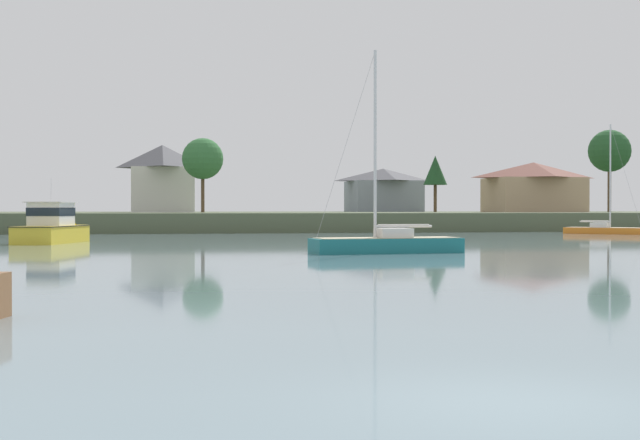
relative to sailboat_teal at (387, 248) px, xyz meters
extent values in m
plane|color=gray|center=(-8.22, -36.90, -0.24)|extent=(419.12, 419.12, 0.00)
cube|color=#4C563D|center=(-8.22, 70.30, 0.72)|extent=(188.60, 58.49, 1.93)
cube|color=#196B70|center=(-0.02, 0.00, -0.13)|extent=(8.34, 3.05, 1.35)
cube|color=#CCB78E|center=(-0.02, 0.00, 0.57)|extent=(7.82, 2.74, 0.04)
cube|color=silver|center=(0.39, 0.04, 0.83)|extent=(1.94, 1.57, 0.49)
cylinder|color=silver|center=(-0.66, -0.07, 5.56)|extent=(0.16, 0.16, 9.95)
cylinder|color=silver|center=(0.96, 0.11, 1.18)|extent=(3.25, 0.49, 0.13)
cylinder|color=silver|center=(0.96, 0.11, 1.23)|extent=(2.93, 0.47, 0.14)
cylinder|color=#999999|center=(-2.28, -0.26, 5.54)|extent=(3.26, 0.38, 9.91)
cube|color=orange|center=(29.71, 32.44, -0.16)|extent=(6.39, 6.49, 0.99)
cube|color=#CCB78E|center=(29.71, 32.44, 0.36)|extent=(5.92, 6.03, 0.04)
cube|color=silver|center=(29.46, 32.70, 0.60)|extent=(1.96, 1.97, 0.44)
cylinder|color=silver|center=(30.11, 32.02, 5.20)|extent=(0.15, 0.15, 9.65)
cylinder|color=silver|center=(29.10, 33.07, 0.91)|extent=(2.11, 2.16, 0.12)
cylinder|color=silver|center=(29.10, 33.07, 0.96)|extent=(1.92, 1.97, 0.14)
cylinder|color=#999999|center=(31.13, 30.98, 5.18)|extent=(2.05, 2.10, 9.61)
cube|color=gold|center=(-19.08, 18.25, 0.03)|extent=(4.74, 8.07, 1.87)
cone|color=gold|center=(-18.09, 21.92, 0.03)|extent=(3.03, 2.72, 2.57)
cube|color=black|center=(-19.08, 18.25, 0.93)|extent=(4.89, 8.25, 0.05)
cube|color=silver|center=(-19.09, 18.23, 1.75)|extent=(3.01, 3.58, 1.58)
cube|color=#19232D|center=(-19.09, 18.23, 1.91)|extent=(3.07, 3.65, 0.57)
cube|color=beige|center=(-19.09, 18.23, 2.58)|extent=(3.46, 4.03, 0.06)
cylinder|color=silver|center=(-19.09, 18.23, 3.43)|extent=(0.03, 0.03, 1.64)
cylinder|color=brown|center=(51.18, 71.49, 5.30)|extent=(0.51, 0.51, 7.23)
sphere|color=#235128|center=(51.18, 71.49, 10.25)|extent=(5.90, 5.90, 5.90)
cylinder|color=brown|center=(-5.98, 63.40, 4.36)|extent=(0.42, 0.42, 5.34)
sphere|color=#336B38|center=(-5.98, 63.40, 8.14)|extent=(4.95, 4.95, 4.95)
cylinder|color=brown|center=(26.12, 72.75, 4.69)|extent=(0.44, 0.44, 6.00)
cone|color=#1E4723|center=(26.12, 72.75, 7.40)|extent=(3.25, 3.25, 3.97)
cube|color=tan|center=(36.43, 63.72, 3.90)|extent=(11.19, 8.60, 4.41)
pyramid|color=brown|center=(36.43, 63.72, 7.11)|extent=(12.08, 9.29, 2.00)
cube|color=silver|center=(-10.58, 74.19, 4.57)|extent=(7.88, 9.92, 5.76)
pyramid|color=#47474C|center=(-10.58, 74.19, 8.96)|extent=(8.51, 10.71, 3.01)
cube|color=gray|center=(21.92, 84.61, 3.96)|extent=(9.91, 9.35, 4.54)
pyramid|color=#47474C|center=(21.92, 84.61, 7.16)|extent=(10.70, 10.10, 1.86)
camera|label=1|loc=(-12.61, -47.50, 2.12)|focal=51.62mm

